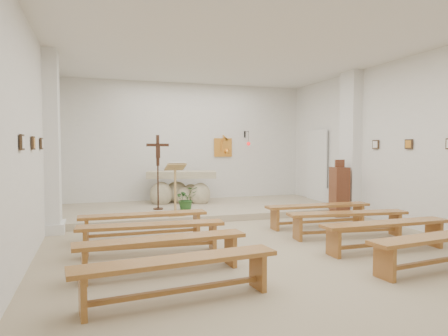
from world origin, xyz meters
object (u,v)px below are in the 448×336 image
object	(u,v)px
bench_right_front	(318,210)
bench_right_fourth	(438,244)
bench_left_fourth	(178,269)
lectern	(175,189)
bench_right_third	(386,229)
donation_pedestal	(339,191)
altar	(181,190)
crucifix_stand	(158,167)
bench_right_second	(348,218)
bench_left_front	(144,220)
bench_left_third	(162,247)
bench_left_second	(152,231)

from	to	relation	value
bench_right_front	bench_right_fourth	world-z (taller)	same
bench_right_fourth	bench_left_fourth	bearing A→B (deg)	174.13
lectern	bench_right_third	bearing A→B (deg)	-56.88
donation_pedestal	bench_right_third	size ratio (longest dim) A/B	0.61
altar	lectern	bearing A→B (deg)	-91.89
crucifix_stand	donation_pedestal	distance (m)	4.41
bench_left_fourth	bench_right_second	bearing A→B (deg)	23.84
crucifix_stand	bench_right_front	xyz separation A→B (m)	(2.93, -2.45, -0.84)
altar	donation_pedestal	world-z (taller)	donation_pedestal
bench_right_front	bench_left_fourth	xyz separation A→B (m)	(-3.57, -3.03, 0.00)
bench_left_front	bench_right_third	xyz separation A→B (m)	(3.57, -2.02, 0.00)
bench_left_front	bench_right_second	xyz separation A→B (m)	(3.57, -1.01, 0.00)
bench_right_second	lectern	bearing A→B (deg)	145.06
lectern	bench_left_third	xyz separation A→B (m)	(-0.86, -3.46, -0.38)
donation_pedestal	bench_left_third	bearing A→B (deg)	-143.87
altar	bench_right_fourth	size ratio (longest dim) A/B	0.86
donation_pedestal	bench_right_second	xyz separation A→B (m)	(-1.19, -2.02, -0.24)
donation_pedestal	altar	bearing A→B (deg)	148.41
donation_pedestal	bench_left_fourth	xyz separation A→B (m)	(-4.76, -4.04, -0.24)
bench_right_third	bench_right_fourth	bearing A→B (deg)	-90.02
bench_right_front	bench_left_fourth	bearing A→B (deg)	-137.72
altar	bench_right_third	bearing A→B (deg)	-54.63
lectern	bench_right_fourth	size ratio (longest dim) A/B	0.53
donation_pedestal	bench_left_third	world-z (taller)	donation_pedestal
altar	bench_right_third	distance (m)	5.82
lectern	crucifix_stand	distance (m)	1.13
altar	bench_left_second	world-z (taller)	altar
crucifix_stand	bench_right_front	bearing A→B (deg)	-43.22
donation_pedestal	bench_right_fourth	distance (m)	4.22
bench_right_second	bench_right_fourth	bearing A→B (deg)	-82.79
donation_pedestal	bench_left_third	distance (m)	5.65
crucifix_stand	altar	bearing A→B (deg)	47.48
crucifix_stand	bench_left_second	size ratio (longest dim) A/B	0.80
crucifix_stand	bench_left_fourth	xyz separation A→B (m)	(-0.64, -5.48, -0.84)
lectern	bench_left_front	xyz separation A→B (m)	(-0.86, -1.44, -0.38)
bench_left_second	donation_pedestal	bearing A→B (deg)	26.85
bench_right_second	donation_pedestal	bearing A→B (deg)	66.57
bench_left_front	bench_left_fourth	bearing A→B (deg)	-89.60
bench_right_third	bench_left_third	bearing A→B (deg)	179.98
bench_left_front	bench_right_fourth	distance (m)	4.68
bench_right_second	bench_left_fourth	world-z (taller)	same
lectern	bench_right_second	size ratio (longest dim) A/B	0.53
bench_right_second	bench_left_second	bearing A→B (deg)	-172.79
altar	bench_right_second	size ratio (longest dim) A/B	0.86
bench_right_third	altar	bearing A→B (deg)	111.83
donation_pedestal	bench_left_fourth	size ratio (longest dim) A/B	0.60
bench_right_second	bench_right_fourth	world-z (taller)	same
bench_left_second	bench_left_third	bearing A→B (deg)	-86.10
bench_right_front	bench_left_fourth	distance (m)	4.68
bench_right_second	bench_right_third	bearing A→B (deg)	-82.79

